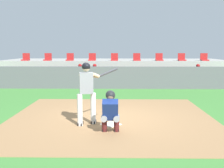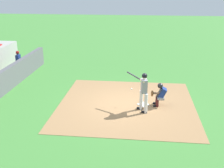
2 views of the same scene
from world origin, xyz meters
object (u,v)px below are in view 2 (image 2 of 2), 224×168
Objects in this scene: dugout_player_2 at (20,60)px; batter_at_plate at (144,90)px; home_plate at (143,104)px; catcher_crouched at (160,94)px.

batter_at_plate is at bearing -124.19° from dugout_player_2.
dugout_player_2 is at bearing 59.29° from home_plate.
batter_at_plate reaches higher than home_plate.
catcher_crouched is at bearing -90.59° from home_plate.
dugout_player_2 reaches higher than catcher_crouched.
batter_at_plate is (-0.68, 0.03, 1.01)m from home_plate.
dugout_player_2 is (4.84, 8.14, 0.65)m from home_plate.
home_plate is 9.49m from dugout_player_2.
home_plate is 0.26× the size of catcher_crouched.
catcher_crouched is at bearing -118.63° from dugout_player_2.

